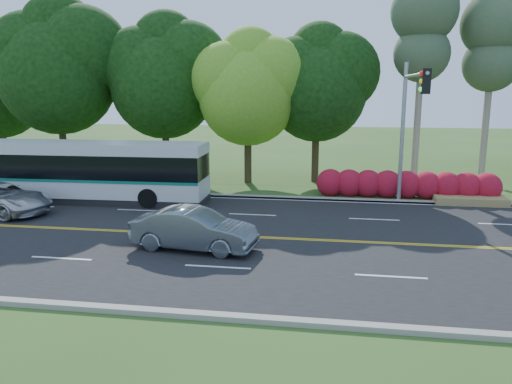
# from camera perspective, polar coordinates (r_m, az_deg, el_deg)

# --- Properties ---
(ground) EXTENTS (120.00, 120.00, 0.00)m
(ground) POSITION_cam_1_polar(r_m,az_deg,el_deg) (19.67, -0.63, -5.20)
(ground) COLOR #2C4A18
(ground) RESTS_ON ground
(road) EXTENTS (60.00, 14.00, 0.02)m
(road) POSITION_cam_1_polar(r_m,az_deg,el_deg) (19.67, -0.63, -5.17)
(road) COLOR black
(road) RESTS_ON ground
(curb_north) EXTENTS (60.00, 0.30, 0.15)m
(curb_north) POSITION_cam_1_polar(r_m,az_deg,el_deg) (26.51, 1.93, -0.60)
(curb_north) COLOR gray
(curb_north) RESTS_ON ground
(curb_south) EXTENTS (60.00, 0.30, 0.15)m
(curb_south) POSITION_cam_1_polar(r_m,az_deg,el_deg) (13.11, -5.96, -13.86)
(curb_south) COLOR gray
(curb_south) RESTS_ON ground
(grass_verge) EXTENTS (60.00, 4.00, 0.10)m
(grass_verge) POSITION_cam_1_polar(r_m,az_deg,el_deg) (28.31, 2.38, 0.14)
(grass_verge) COLOR #2C4A18
(grass_verge) RESTS_ON ground
(lane_markings) EXTENTS (57.60, 13.82, 0.00)m
(lane_markings) POSITION_cam_1_polar(r_m,az_deg,el_deg) (19.68, -0.90, -5.12)
(lane_markings) COLOR gold
(lane_markings) RESTS_ON road
(tree_row) EXTENTS (44.70, 9.10, 13.84)m
(tree_row) POSITION_cam_1_polar(r_m,az_deg,el_deg) (31.80, -6.37, 13.45)
(tree_row) COLOR #2D2214
(tree_row) RESTS_ON ground
(bougainvillea_hedge) EXTENTS (9.50, 2.25, 1.50)m
(bougainvillea_hedge) POSITION_cam_1_polar(r_m,az_deg,el_deg) (27.48, 17.24, 0.68)
(bougainvillea_hedge) COLOR maroon
(bougainvillea_hedge) RESTS_ON ground
(traffic_signal) EXTENTS (0.42, 6.10, 7.00)m
(traffic_signal) POSITION_cam_1_polar(r_m,az_deg,el_deg) (24.23, 17.09, 8.72)
(traffic_signal) COLOR #93969B
(traffic_signal) RESTS_ON ground
(transit_bus) EXTENTS (11.69, 2.78, 3.04)m
(transit_bus) POSITION_cam_1_polar(r_m,az_deg,el_deg) (26.94, -18.07, 2.17)
(transit_bus) COLOR silver
(transit_bus) RESTS_ON road
(sedan) EXTENTS (4.67, 2.16, 1.48)m
(sedan) POSITION_cam_1_polar(r_m,az_deg,el_deg) (18.13, -7.10, -4.26)
(sedan) COLOR slate
(sedan) RESTS_ON road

